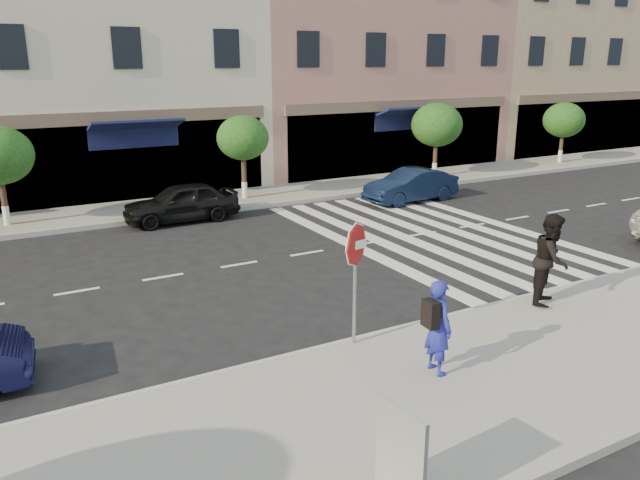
{
  "coord_description": "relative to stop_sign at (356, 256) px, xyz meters",
  "views": [
    {
      "loc": [
        -5.69,
        -10.43,
        5.15
      ],
      "look_at": [
        0.6,
        0.77,
        1.4
      ],
      "focal_mm": 35.0,
      "sensor_mm": 36.0,
      "label": 1
    }
  ],
  "objects": [
    {
      "name": "building_centre",
      "position": [
        -0.45,
        18.67,
        3.67
      ],
      "size": [
        11.0,
        9.0,
        11.0
      ],
      "primitive_type": "cube",
      "color": "beige",
      "rests_on": "ground"
    },
    {
      "name": "walker",
      "position": [
        4.64,
        -0.33,
        -0.71
      ],
      "size": [
        1.19,
        1.12,
        1.93
      ],
      "primitive_type": "imported",
      "rotation": [
        0.0,
        0.0,
        0.56
      ],
      "color": "black",
      "rests_on": "sidewalk_near"
    },
    {
      "name": "stop_sign",
      "position": [
        0.0,
        0.0,
        0.0
      ],
      "size": [
        0.8,
        0.18,
        2.29
      ],
      "rotation": [
        0.0,
        0.0,
        0.18
      ],
      "color": "gray",
      "rests_on": "sidewalk_near"
    },
    {
      "name": "sidewalk_near",
      "position": [
        0.05,
        -2.08,
        -1.75
      ],
      "size": [
        60.0,
        4.5,
        0.15
      ],
      "primitive_type": "cube",
      "color": "gray",
      "rests_on": "ground"
    },
    {
      "name": "building_east_far",
      "position": [
        24.05,
        18.67,
        4.17
      ],
      "size": [
        12.0,
        9.0,
        12.0
      ],
      "primitive_type": "cube",
      "color": "tan",
      "rests_on": "ground"
    },
    {
      "name": "car_far_mid",
      "position": [
        0.13,
        10.77,
        -1.19
      ],
      "size": [
        3.72,
        1.5,
        1.27
      ],
      "primitive_type": "imported",
      "rotation": [
        0.0,
        0.0,
        -1.57
      ],
      "color": "black",
      "rests_on": "ground"
    },
    {
      "name": "ground",
      "position": [
        0.05,
        1.67,
        -1.83
      ],
      "size": [
        120.0,
        120.0,
        0.0
      ],
      "primitive_type": "plane",
      "color": "black",
      "rests_on": "ground"
    },
    {
      "name": "building_east_mid",
      "position": [
        11.55,
        18.67,
        4.67
      ],
      "size": [
        13.0,
        9.0,
        13.0
      ],
      "primitive_type": "cube",
      "color": "#B2756A",
      "rests_on": "ground"
    },
    {
      "name": "street_tree_ea",
      "position": [
        12.05,
        12.47,
        0.56
      ],
      "size": [
        2.2,
        2.2,
        3.19
      ],
      "color": "#473323",
      "rests_on": "sidewalk_far"
    },
    {
      "name": "car_far_right",
      "position": [
        8.48,
        9.49,
        -1.22
      ],
      "size": [
        3.76,
        1.51,
        1.22
      ],
      "primitive_type": "imported",
      "rotation": [
        0.0,
        0.0,
        -1.51
      ],
      "color": "black",
      "rests_on": "ground"
    },
    {
      "name": "street_tree_eb",
      "position": [
        20.05,
        12.47,
        0.4
      ],
      "size": [
        2.0,
        2.0,
        2.94
      ],
      "color": "#473323",
      "rests_on": "sidewalk_far"
    },
    {
      "name": "street_tree_c",
      "position": [
        3.05,
        12.47,
        0.53
      ],
      "size": [
        1.9,
        1.9,
        3.04
      ],
      "color": "#473323",
      "rests_on": "sidewalk_far"
    },
    {
      "name": "poster_board",
      "position": [
        -1.8,
        -3.83,
        -1.08
      ],
      "size": [
        0.31,
        0.81,
        1.23
      ],
      "rotation": [
        0.0,
        0.0,
        0.09
      ],
      "color": "beige",
      "rests_on": "sidewalk_near"
    },
    {
      "name": "sidewalk_far",
      "position": [
        0.05,
        12.67,
        -1.75
      ],
      "size": [
        60.0,
        3.0,
        0.15
      ],
      "primitive_type": "cube",
      "color": "gray",
      "rests_on": "ground"
    },
    {
      "name": "photographer",
      "position": [
        0.61,
        -1.57,
        -0.87
      ],
      "size": [
        0.42,
        0.61,
        1.61
      ],
      "primitive_type": "imported",
      "rotation": [
        0.0,
        0.0,
        1.51
      ],
      "color": "navy",
      "rests_on": "sidewalk_near"
    }
  ]
}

